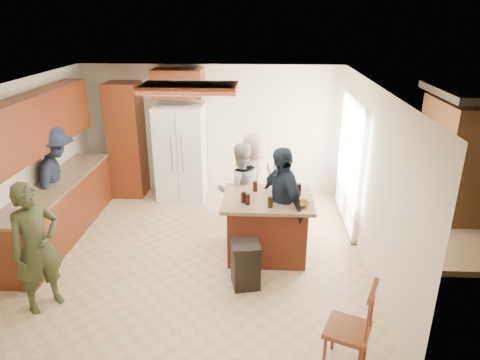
# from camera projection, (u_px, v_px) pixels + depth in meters

# --- Properties ---
(room_shell) EXTENTS (8.00, 5.20, 5.00)m
(room_shell) POSITION_uv_depth(u_px,v_px,m) (455.00, 167.00, 7.46)
(room_shell) COLOR tan
(room_shell) RESTS_ON ground
(person_front_left) EXTENTS (0.71, 0.74, 1.63)m
(person_front_left) POSITION_uv_depth(u_px,v_px,m) (37.00, 247.00, 5.01)
(person_front_left) COLOR #303720
(person_front_left) RESTS_ON ground
(person_behind_left) EXTENTS (0.86, 0.70, 1.53)m
(person_behind_left) POSITION_uv_depth(u_px,v_px,m) (240.00, 189.00, 6.80)
(person_behind_left) COLOR gray
(person_behind_left) RESTS_ON ground
(person_behind_right) EXTENTS (0.88, 0.71, 1.56)m
(person_behind_right) POSITION_uv_depth(u_px,v_px,m) (254.00, 178.00, 7.22)
(person_behind_right) COLOR #9E7F6C
(person_behind_right) RESTS_ON ground
(person_side_right) EXTENTS (0.94, 1.12, 1.70)m
(person_side_right) POSITION_uv_depth(u_px,v_px,m) (281.00, 204.00, 6.05)
(person_side_right) COLOR black
(person_side_right) RESTS_ON ground
(person_counter) EXTENTS (0.76, 1.24, 1.78)m
(person_counter) POSITION_uv_depth(u_px,v_px,m) (58.00, 181.00, 6.77)
(person_counter) COLOR #171E2F
(person_counter) RESTS_ON ground
(left_cabinetry) EXTENTS (0.64, 3.00, 2.30)m
(left_cabinetry) POSITION_uv_depth(u_px,v_px,m) (52.00, 181.00, 6.61)
(left_cabinetry) COLOR maroon
(left_cabinetry) RESTS_ON ground
(back_wall_units) EXTENTS (1.80, 0.60, 2.45)m
(back_wall_units) POSITION_uv_depth(u_px,v_px,m) (139.00, 126.00, 8.08)
(back_wall_units) COLOR maroon
(back_wall_units) RESTS_ON ground
(refrigerator) EXTENTS (0.90, 0.76, 1.80)m
(refrigerator) POSITION_uv_depth(u_px,v_px,m) (181.00, 153.00, 8.14)
(refrigerator) COLOR white
(refrigerator) RESTS_ON ground
(kitchen_island) EXTENTS (1.28, 1.03, 0.93)m
(kitchen_island) POSITION_uv_depth(u_px,v_px,m) (267.00, 226.00, 6.25)
(kitchen_island) COLOR #943D26
(kitchen_island) RESTS_ON ground
(island_items) EXTENTS (0.95, 0.63, 0.15)m
(island_items) POSITION_uv_depth(u_px,v_px,m) (280.00, 198.00, 5.94)
(island_items) COLOR silver
(island_items) RESTS_ON kitchen_island
(trash_bin) EXTENTS (0.42, 0.42, 0.63)m
(trash_bin) POSITION_uv_depth(u_px,v_px,m) (246.00, 264.00, 5.58)
(trash_bin) COLOR black
(trash_bin) RESTS_ON ground
(spindle_chair) EXTENTS (0.55, 0.55, 0.99)m
(spindle_chair) POSITION_uv_depth(u_px,v_px,m) (350.00, 330.00, 4.23)
(spindle_chair) COLOR maroon
(spindle_chair) RESTS_ON ground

